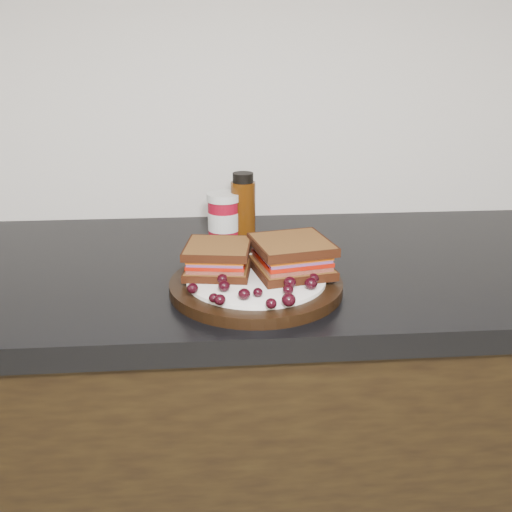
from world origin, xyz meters
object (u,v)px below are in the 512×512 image
(sandwich_left, at_px, (218,258))
(oil_bottle, at_px, (243,207))
(condiment_jar, at_px, (224,217))
(plate, at_px, (256,285))

(sandwich_left, height_order, oil_bottle, oil_bottle)
(sandwich_left, bearing_deg, condiment_jar, 94.40)
(sandwich_left, distance_m, condiment_jar, 0.23)
(plate, height_order, sandwich_left, sandwich_left)
(plate, relative_size, oil_bottle, 2.03)
(plate, distance_m, condiment_jar, 0.27)
(plate, bearing_deg, oil_bottle, 91.05)
(plate, bearing_deg, sandwich_left, 156.69)
(sandwich_left, height_order, condiment_jar, condiment_jar)
(plate, relative_size, condiment_jar, 2.83)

